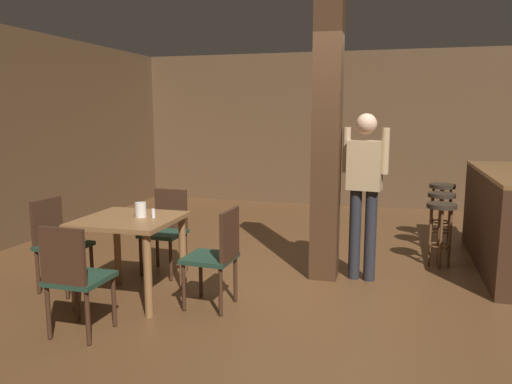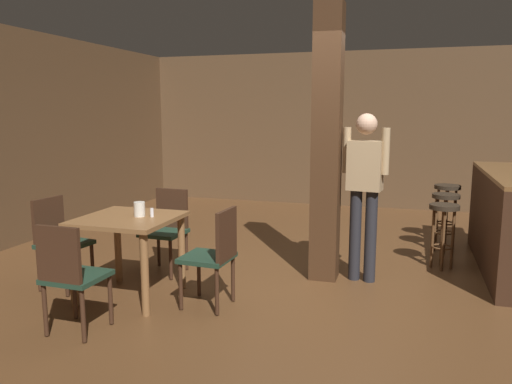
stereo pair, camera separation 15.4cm
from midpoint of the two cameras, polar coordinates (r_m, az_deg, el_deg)
The scene contains 15 objects.
ground_plane at distance 5.15m, azimuth 6.94°, elevation -10.61°, with size 10.80×10.80×0.00m, color brown.
wall_back at distance 9.32m, azimuth 12.11°, elevation 6.94°, with size 8.00×0.10×2.80m, color brown.
pillar at distance 5.15m, azimuth 8.94°, elevation 5.31°, with size 0.28×0.28×2.80m, color #422816.
dining_table at distance 4.79m, azimuth -13.43°, elevation -4.49°, with size 0.86×0.86×0.77m.
chair_west at distance 5.27m, azimuth -20.87°, elevation -4.93°, with size 0.47×0.47×0.89m.
chair_south at distance 4.13m, azimuth -19.47°, elevation -8.70°, with size 0.43×0.43×0.89m.
chair_north at distance 5.50m, azimuth -9.32°, elevation -3.87°, with size 0.44×0.44×0.89m.
chair_east at distance 4.45m, azimuth -3.75°, elevation -6.90°, with size 0.44×0.44×0.89m.
napkin_cup at distance 4.74m, azimuth -12.27°, elevation -1.93°, with size 0.10×0.10×0.14m, color silver.
salt_shaker at distance 4.70m, azimuth -10.89°, elevation -2.33°, with size 0.03×0.03×0.08m, color silver.
standing_person at distance 5.18m, azimuth 13.14°, elevation 0.78°, with size 0.47×0.25×1.72m.
bar_counter at distance 6.14m, azimuth 26.80°, elevation -2.91°, with size 0.56×2.35×1.09m.
bar_stool_near at distance 5.92m, azimuth 21.35°, elevation -3.15°, with size 0.32×0.32×0.73m.
bar_stool_mid at distance 6.63m, azimuth 21.44°, elevation -1.82°, with size 0.33×0.33×0.73m.
bar_stool_far at distance 7.11m, azimuth 21.56°, elevation -0.86°, with size 0.33×0.33×0.78m.
Camera 2 is at (0.91, -4.75, 1.74)m, focal length 35.00 mm.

